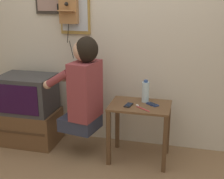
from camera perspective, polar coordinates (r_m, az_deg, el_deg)
The scene contains 11 objects.
wall_back at distance 3.39m, azimuth 0.74°, elevation 10.82°, with size 6.80×0.05×2.55m.
side_table at distance 3.15m, azimuth 5.09°, elevation -4.97°, with size 0.60×0.43×0.60m.
person at distance 3.13m, azimuth -5.27°, elevation 0.67°, with size 0.57×0.45×0.98m.
tv_stand at distance 3.71m, azimuth -14.44°, elevation -6.54°, with size 0.60×0.45×0.38m.
television at distance 3.58m, azimuth -15.27°, elevation -0.74°, with size 0.59×0.44×0.41m.
wall_phone_antique at distance 3.43m, azimuth -7.87°, elevation 14.94°, with size 0.24×0.18×0.78m.
wall_mirror at distance 3.45m, azimuth -6.83°, elevation 15.86°, with size 0.33×0.03×0.70m.
cell_phone_held at distance 3.06m, azimuth 3.06°, elevation -2.84°, with size 0.08×0.13×0.01m.
cell_phone_spare at distance 3.10m, azimuth 7.41°, elevation -2.71°, with size 0.13×0.12×0.01m.
water_bottle at distance 3.15m, azimuth 6.15°, elevation -0.40°, with size 0.07×0.07×0.23m.
toothbrush at distance 2.99m, azimuth 5.47°, elevation -3.41°, with size 0.15×0.12×0.02m.
Camera 1 is at (0.78, -2.05, 1.67)m, focal length 50.00 mm.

